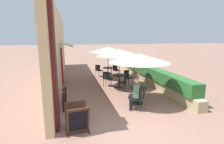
# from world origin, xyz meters

# --- Properties ---
(ground_plane) EXTENTS (120.00, 120.00, 0.00)m
(ground_plane) POSITION_xyz_m (0.00, 0.00, 0.00)
(ground_plane) COLOR #936B5B
(cafe_facade_wall) EXTENTS (0.98, 13.32, 4.20)m
(cafe_facade_wall) POSITION_xyz_m (-2.54, 6.53, 2.09)
(cafe_facade_wall) COLOR #D6B784
(cafe_facade_wall) RESTS_ON ground_plane
(planter_hedge) EXTENTS (0.60, 12.32, 1.01)m
(planter_hedge) POSITION_xyz_m (2.75, 6.56, 0.54)
(planter_hedge) COLOR tan
(planter_hedge) RESTS_ON ground_plane
(patio_table_near) EXTENTS (0.74, 0.74, 0.70)m
(patio_table_near) POSITION_xyz_m (0.81, 1.91, 0.50)
(patio_table_near) COLOR black
(patio_table_near) RESTS_ON ground_plane
(patio_umbrella_near) EXTENTS (2.47, 2.47, 2.16)m
(patio_umbrella_near) POSITION_xyz_m (0.81, 1.91, 1.94)
(patio_umbrella_near) COLOR #B7B7BC
(patio_umbrella_near) RESTS_ON ground_plane
(cafe_chair_near_left) EXTENTS (0.54, 0.54, 0.87)m
(cafe_chair_near_left) POSITION_xyz_m (0.53, 1.26, 0.52)
(cafe_chair_near_left) COLOR black
(cafe_chair_near_left) RESTS_ON ground_plane
(seated_patron_near_left) EXTENTS (0.51, 0.47, 1.25)m
(seated_patron_near_left) POSITION_xyz_m (0.43, 1.31, 0.69)
(seated_patron_near_left) COLOR #23232D
(seated_patron_near_left) RESTS_ON ground_plane
(cafe_chair_near_right) EXTENTS (0.54, 0.54, 0.87)m
(cafe_chair_near_right) POSITION_xyz_m (1.09, 2.57, 0.52)
(cafe_chair_near_right) COLOR black
(cafe_chair_near_right) RESTS_ON ground_plane
(coffee_cup_near) EXTENTS (0.07, 0.07, 0.09)m
(coffee_cup_near) POSITION_xyz_m (0.76, 1.95, 0.75)
(coffee_cup_near) COLOR white
(coffee_cup_near) RESTS_ON patio_table_near
(patio_table_mid) EXTENTS (0.74, 0.74, 0.70)m
(patio_table_mid) POSITION_xyz_m (0.69, 4.40, 0.50)
(patio_table_mid) COLOR black
(patio_table_mid) RESTS_ON ground_plane
(patio_umbrella_mid) EXTENTS (2.47, 2.47, 2.16)m
(patio_umbrella_mid) POSITION_xyz_m (0.69, 4.40, 1.94)
(patio_umbrella_mid) COLOR #B7B7BC
(patio_umbrella_mid) RESTS_ON ground_plane
(cafe_chair_mid_left) EXTENTS (0.53, 0.53, 0.87)m
(cafe_chair_mid_left) POSITION_xyz_m (1.30, 4.76, 0.52)
(cafe_chair_mid_left) COLOR black
(cafe_chair_mid_left) RESTS_ON ground_plane
(cafe_chair_mid_right) EXTENTS (0.56, 0.56, 0.87)m
(cafe_chair_mid_right) POSITION_xyz_m (0.06, 4.75, 0.52)
(cafe_chair_mid_right) COLOR black
(cafe_chair_mid_right) RESTS_ON ground_plane
(cafe_chair_mid_back) EXTENTS (0.44, 0.44, 0.87)m
(cafe_chair_mid_back) POSITION_xyz_m (0.69, 3.69, 0.52)
(cafe_chair_mid_back) COLOR black
(cafe_chair_mid_back) RESTS_ON ground_plane
(coffee_cup_mid) EXTENTS (0.07, 0.07, 0.09)m
(coffee_cup_mid) POSITION_xyz_m (0.67, 4.53, 0.75)
(coffee_cup_mid) COLOR #B73D3D
(coffee_cup_mid) RESTS_ON patio_table_mid
(patio_table_far) EXTENTS (0.74, 0.74, 0.70)m
(patio_table_far) POSITION_xyz_m (0.58, 6.82, 0.50)
(patio_table_far) COLOR black
(patio_table_far) RESTS_ON ground_plane
(patio_umbrella_far) EXTENTS (2.47, 2.47, 2.16)m
(patio_umbrella_far) POSITION_xyz_m (0.58, 6.82, 1.94)
(patio_umbrella_far) COLOR #B7B7BC
(patio_umbrella_far) RESTS_ON ground_plane
(cafe_chair_far_left) EXTENTS (0.47, 0.47, 0.87)m
(cafe_chair_far_left) POSITION_xyz_m (0.52, 6.11, 0.52)
(cafe_chair_far_left) COLOR black
(cafe_chair_far_left) RESTS_ON ground_plane
(cafe_chair_far_right) EXTENTS (0.51, 0.51, 0.87)m
(cafe_chair_far_right) POSITION_xyz_m (1.22, 7.13, 0.52)
(cafe_chair_far_right) COLOR black
(cafe_chair_far_right) RESTS_ON ground_plane
(cafe_chair_far_back) EXTENTS (0.56, 0.56, 0.87)m
(cafe_chair_far_back) POSITION_xyz_m (-0.01, 7.22, 0.52)
(cafe_chair_far_back) COLOR black
(cafe_chair_far_back) RESTS_ON ground_plane
(coffee_cup_far) EXTENTS (0.07, 0.07, 0.09)m
(coffee_cup_far) POSITION_xyz_m (0.64, 6.98, 0.75)
(coffee_cup_far) COLOR white
(coffee_cup_far) RESTS_ON patio_table_far
(bicycle_leaning) EXTENTS (0.13, 1.73, 0.80)m
(bicycle_leaning) POSITION_xyz_m (-2.20, 2.35, 0.37)
(bicycle_leaning) COLOR black
(bicycle_leaning) RESTS_ON ground_plane
(menu_board) EXTENTS (0.72, 0.70, 0.86)m
(menu_board) POSITION_xyz_m (-1.79, 0.21, 0.42)
(menu_board) COLOR #422819
(menu_board) RESTS_ON ground_plane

